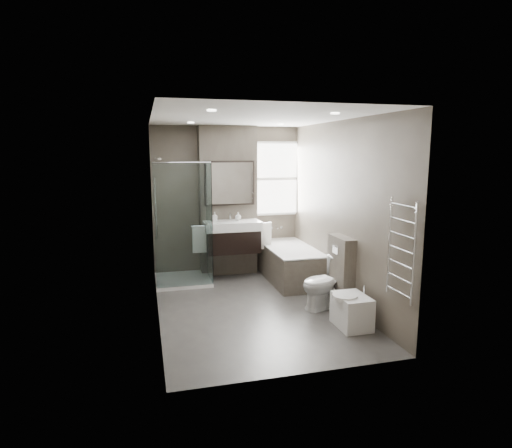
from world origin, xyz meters
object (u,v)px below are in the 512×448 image
object	(u,v)px
toilet	(325,283)
bidet	(351,310)
vanity	(232,236)
bathtub	(290,262)

from	to	relation	value
toilet	bidet	size ratio (longest dim) A/B	1.36
vanity	toilet	xyz separation A→B (m)	(0.97, -1.69, -0.38)
bathtub	toilet	distance (m)	1.36
bathtub	toilet	world-z (taller)	toilet
bidet	vanity	bearing A→B (deg)	112.91
bathtub	bidet	distance (m)	2.08
bidet	toilet	bearing A→B (deg)	93.54
bathtub	toilet	size ratio (longest dim) A/B	2.23
vanity	bathtub	xyz separation A→B (m)	(0.92, -0.33, -0.43)
vanity	toilet	size ratio (longest dim) A/B	1.32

